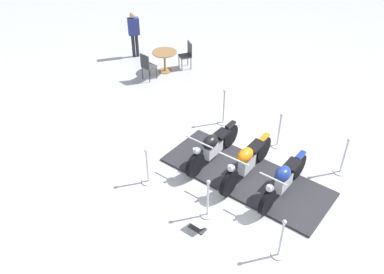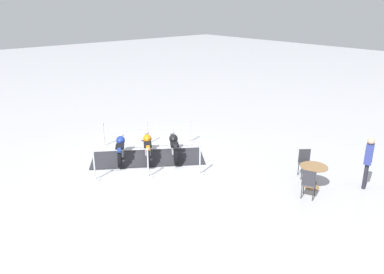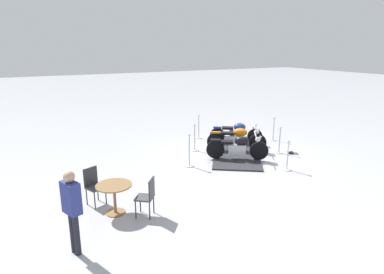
% 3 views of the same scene
% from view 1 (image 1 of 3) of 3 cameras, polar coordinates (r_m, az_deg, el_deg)
% --- Properties ---
extents(ground_plane, '(80.00, 80.00, 0.00)m').
position_cam_1_polar(ground_plane, '(10.52, 7.33, -5.41)').
color(ground_plane, '#B2B2B7').
extents(display_platform, '(4.42, 3.73, 0.05)m').
position_cam_1_polar(display_platform, '(10.51, 7.34, -5.30)').
color(display_platform, '#28282D').
rests_on(display_platform, ground_plane).
extents(motorcycle_black, '(1.32, 1.87, 0.95)m').
position_cam_1_polar(motorcycle_black, '(10.57, 2.80, -1.27)').
color(motorcycle_black, black).
rests_on(motorcycle_black, display_platform).
extents(motorcycle_copper, '(1.35, 1.97, 0.98)m').
position_cam_1_polar(motorcycle_copper, '(10.15, 7.46, -3.28)').
color(motorcycle_copper, black).
rests_on(motorcycle_copper, display_platform).
extents(motorcycle_navy, '(1.30, 1.85, 0.91)m').
position_cam_1_polar(motorcycle_navy, '(9.84, 12.40, -5.65)').
color(motorcycle_navy, black).
rests_on(motorcycle_navy, display_platform).
extents(stanchion_left_mid, '(0.34, 0.34, 1.06)m').
position_cam_1_polar(stanchion_left_mid, '(11.46, 11.73, 0.16)').
color(stanchion_left_mid, silver).
rests_on(stanchion_left_mid, ground_plane).
extents(stanchion_right_rear, '(0.29, 0.29, 1.04)m').
position_cam_1_polar(stanchion_right_rear, '(8.71, 11.99, -14.02)').
color(stanchion_right_rear, silver).
rests_on(stanchion_right_rear, ground_plane).
extents(stanchion_right_front, '(0.34, 0.34, 1.01)m').
position_cam_1_polar(stanchion_right_front, '(10.16, -6.06, -4.80)').
color(stanchion_right_front, silver).
rests_on(stanchion_right_front, ground_plane).
extents(stanchion_left_rear, '(0.33, 0.33, 1.06)m').
position_cam_1_polar(stanchion_left_rear, '(11.00, 19.90, -3.19)').
color(stanchion_left_rear, silver).
rests_on(stanchion_left_rear, ground_plane).
extents(stanchion_right_mid, '(0.31, 0.31, 1.05)m').
position_cam_1_polar(stanchion_right_mid, '(9.28, 2.15, -9.10)').
color(stanchion_right_mid, silver).
rests_on(stanchion_right_mid, ground_plane).
extents(stanchion_left_front, '(0.33, 0.33, 1.13)m').
position_cam_1_polar(stanchion_left_front, '(12.13, 4.35, 3.39)').
color(stanchion_left_front, silver).
rests_on(stanchion_left_front, ground_plane).
extents(info_placard, '(0.43, 0.41, 0.22)m').
position_cam_1_polar(info_placard, '(9.21, 0.77, -12.07)').
color(info_placard, '#333338').
rests_on(info_placard, ground_plane).
extents(cafe_table, '(0.87, 0.87, 0.74)m').
position_cam_1_polar(cafe_table, '(14.87, -3.78, 10.92)').
color(cafe_table, olive).
rests_on(cafe_table, ground_plane).
extents(cafe_chair_near_table, '(0.56, 0.56, 0.96)m').
position_cam_1_polar(cafe_chair_near_table, '(14.37, -6.13, 9.74)').
color(cafe_chair_near_table, '#2D2D33').
rests_on(cafe_chair_near_table, ground_plane).
extents(cafe_chair_across_table, '(0.53, 0.53, 0.96)m').
position_cam_1_polar(cafe_chair_across_table, '(15.10, -0.71, 11.32)').
color(cafe_chair_across_table, '#2D2D33').
rests_on(cafe_chair_across_table, ground_plane).
extents(bystander_person, '(0.45, 0.35, 1.72)m').
position_cam_1_polar(bystander_person, '(15.89, -7.95, 14.22)').
color(bystander_person, '#23232D').
rests_on(bystander_person, ground_plane).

